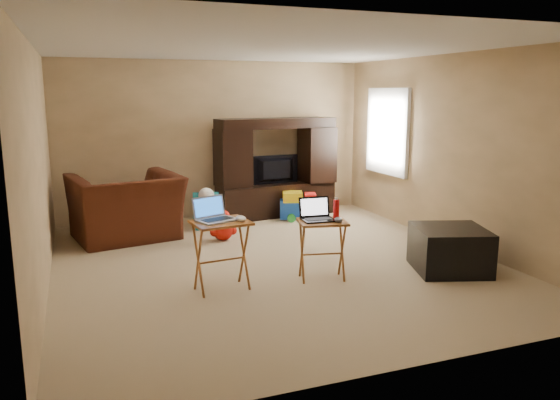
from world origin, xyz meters
name	(u,v)px	position (x,y,z in m)	size (l,w,h in m)	color
floor	(274,262)	(0.00, 0.00, 0.00)	(5.50, 5.50, 0.00)	#CDB68E
ceiling	(274,47)	(0.00, 0.00, 2.50)	(5.50, 5.50, 0.00)	silver
wall_back	(216,140)	(0.00, 2.75, 1.25)	(5.00, 5.00, 0.00)	tan
wall_front	(410,203)	(0.00, -2.75, 1.25)	(5.00, 5.00, 0.00)	tan
wall_left	(38,169)	(-2.50, 0.00, 1.25)	(5.50, 5.50, 0.00)	tan
wall_right	(452,151)	(2.50, 0.00, 1.25)	(5.50, 5.50, 0.00)	tan
window_pane	(388,131)	(2.48, 1.55, 1.40)	(1.20, 1.20, 0.00)	white
window_frame	(387,132)	(2.46, 1.55, 1.40)	(0.06, 1.14, 1.34)	white
entertainment_center	(276,168)	(0.91, 2.38, 0.80)	(1.95, 0.49, 1.60)	black
television	(277,170)	(0.91, 2.34, 0.77)	(0.81, 0.11, 0.47)	black
recliner	(126,207)	(-1.54, 1.73, 0.45)	(1.38, 1.21, 0.90)	#4D2010
child_rocker	(208,210)	(-0.33, 1.97, 0.26)	(0.39, 0.45, 0.52)	teal
plush_toy	(223,225)	(-0.31, 1.19, 0.22)	(0.39, 0.32, 0.43)	red
push_toy	(299,205)	(1.16, 2.01, 0.23)	(0.61, 0.44, 0.46)	blue
ottoman	(450,249)	(1.77, -0.98, 0.25)	(0.77, 0.77, 0.50)	black
tray_table_left	(222,256)	(-0.82, -0.67, 0.36)	(0.56, 0.45, 0.72)	#AD6929
tray_table_right	(322,250)	(0.28, -0.74, 0.33)	(0.50, 0.40, 0.65)	#A95F28
laptop_left	(217,209)	(-0.85, -0.64, 0.84)	(0.38, 0.31, 0.24)	#ABABB0
laptop_right	(319,210)	(0.24, -0.72, 0.77)	(0.34, 0.28, 0.24)	black
mouse_left	(241,218)	(-0.63, -0.74, 0.75)	(0.09, 0.15, 0.06)	white
mouse_right	(339,220)	(0.41, -0.86, 0.68)	(0.08, 0.13, 0.05)	#47464C
water_bottle	(336,209)	(0.48, -0.66, 0.75)	(0.06, 0.06, 0.20)	#BC0B0C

